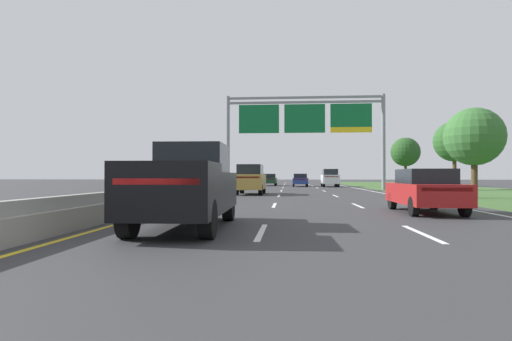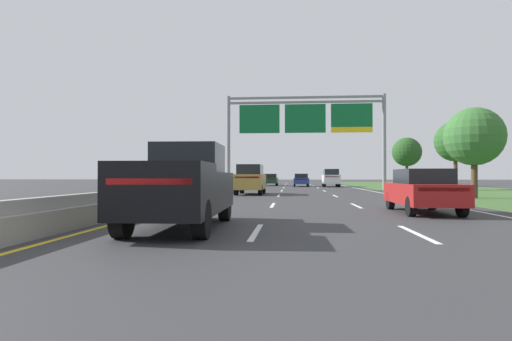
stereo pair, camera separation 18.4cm
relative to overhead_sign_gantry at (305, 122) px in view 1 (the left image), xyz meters
name	(u,v)px [view 1 (the left image)]	position (x,y,z in m)	size (l,w,h in m)	color
ground_plane	(304,192)	(-0.30, -5.60, -6.38)	(220.00, 220.00, 0.00)	#333335
lane_striping	(304,192)	(-0.30, -6.06, -6.38)	(11.96, 106.00, 0.01)	white
grass_verge_right	(481,192)	(13.65, -5.60, -6.37)	(14.00, 110.00, 0.02)	#3D602D
median_barrier_concrete	(223,187)	(-6.90, -5.60, -6.03)	(0.60, 110.00, 0.85)	#99968E
overhead_sign_gantry	(305,122)	(0.00, 0.00, 0.00)	(15.06, 0.42, 9.00)	gray
pickup_truck_black	(187,186)	(-4.09, -29.46, -5.31)	(2.13, 5.45, 2.20)	black
car_white_right_lane_suv	(330,178)	(3.40, 10.75, -5.28)	(1.98, 4.73, 2.11)	silver
car_gold_left_lane_suv	(251,179)	(-4.21, -10.16, -5.28)	(1.93, 4.71, 2.11)	#A38438
car_red_right_lane_sedan	(425,190)	(3.38, -24.47, -5.56)	(1.86, 4.42, 1.57)	maroon
car_blue_centre_lane_sedan	(300,180)	(-0.11, 11.70, -5.56)	(1.87, 4.42, 1.57)	navy
car_darkgreen_left_lane_sedan	(270,180)	(-4.03, 15.75, -5.56)	(1.88, 4.43, 1.57)	#193D23
roadside_tree_mid	(474,137)	(9.37, -14.42, -2.77)	(3.41, 3.41, 5.33)	#4C3823
roadside_tree_far	(454,142)	(14.39, 1.73, -1.77)	(3.88, 3.88, 6.57)	#4C3823
roadside_tree_distant	(405,152)	(13.81, 16.57, -1.95)	(3.78, 3.78, 6.34)	#4C3823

